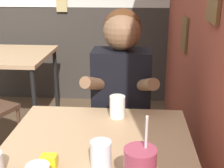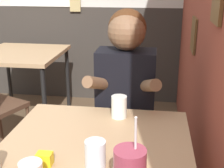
# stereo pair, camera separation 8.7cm
# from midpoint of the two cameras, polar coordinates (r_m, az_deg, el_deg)

# --- Properties ---
(main_table) EXTENTS (0.83, 0.81, 0.73)m
(main_table) POSITION_cam_midpoint_polar(r_m,az_deg,el_deg) (1.40, -1.23, -13.78)
(main_table) COLOR tan
(main_table) RESTS_ON ground_plane
(background_table) EXTENTS (0.76, 0.81, 0.73)m
(background_table) POSITION_cam_midpoint_polar(r_m,az_deg,el_deg) (3.16, -15.40, 4.24)
(background_table) COLOR tan
(background_table) RESTS_ON ground_plane
(person_seated) EXTENTS (0.42, 0.41, 1.26)m
(person_seated) POSITION_cam_midpoint_polar(r_m,az_deg,el_deg) (1.89, 3.81, -4.35)
(person_seated) COLOR black
(person_seated) RESTS_ON ground_plane
(glass_center) EXTENTS (0.08, 0.08, 0.11)m
(glass_center) POSITION_cam_midpoint_polar(r_m,az_deg,el_deg) (1.60, 2.85, -4.20)
(glass_center) COLOR silver
(glass_center) RESTS_ON main_table
(glass_by_brick) EXTENTS (0.08, 0.08, 0.11)m
(glass_by_brick) POSITION_cam_midpoint_polar(r_m,az_deg,el_deg) (1.19, -0.93, -12.80)
(glass_by_brick) COLOR silver
(glass_by_brick) RESTS_ON main_table
(condiment_mustard) EXTENTS (0.06, 0.04, 0.05)m
(condiment_mustard) POSITION_cam_midpoint_polar(r_m,az_deg,el_deg) (1.24, -10.24, -13.36)
(condiment_mustard) COLOR yellow
(condiment_mustard) RESTS_ON main_table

